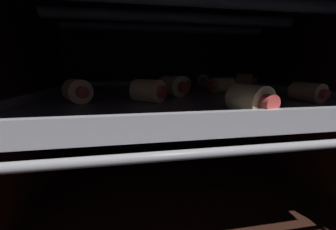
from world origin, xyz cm
name	(u,v)px	position (x,y,z in cm)	size (l,w,h in cm)	color
ground_plane	(176,195)	(0.00, 0.00, -0.60)	(54.70, 52.90, 1.20)	black
oven_wall_back	(159,92)	(0.00, 25.85, 17.20)	(54.70, 1.20, 34.40)	black
oven_wall_left	(13,114)	(-26.75, 0.00, 17.20)	(1.20, 50.50, 34.40)	black
oven_wall_right	(305,104)	(26.75, 0.00, 17.20)	(1.20, 50.50, 34.40)	black
oven_ceiling	(178,1)	(0.00, 0.00, 35.00)	(54.70, 52.90, 1.20)	black
heating_element	(178,17)	(0.00, 0.00, 32.53)	(41.84, 20.25, 1.73)	#333338
oven_rack_mid	(177,102)	(0.00, 0.00, 18.40)	(49.95, 49.49, 0.75)	slate
baking_tray_mid	(177,97)	(0.00, 0.00, 19.40)	(44.76, 41.48, 2.19)	gray
pig_in_blanket_mid_0	(307,92)	(15.79, -11.30, 21.17)	(3.11, 5.42, 2.58)	#E5B27F
pig_in_blanket_mid_1	(166,82)	(0.01, 12.32, 21.26)	(3.98, 5.00, 2.77)	#E4B175
pig_in_blanket_mid_2	(148,91)	(-5.81, -8.21, 21.40)	(4.92, 4.85, 3.05)	#EBC57D
pig_in_blanket_mid_3	(179,84)	(1.05, 3.09, 21.42)	(3.93, 6.28, 3.08)	#DEC483
pig_in_blanket_mid_4	(202,80)	(10.30, 16.12, 21.39)	(3.37, 4.50, 3.02)	#DCB377
pig_in_blanket_mid_5	(73,86)	(-18.53, 4.51, 21.13)	(3.66, 6.01, 2.51)	#DBB57E
pig_in_blanket_mid_6	(245,81)	(18.04, 8.64, 21.51)	(5.23, 4.64, 3.26)	#EABA73
pig_in_blanket_mid_7	(250,100)	(3.45, -17.35, 21.36)	(3.73, 5.77, 2.95)	#E3C586
pig_in_blanket_mid_8	(222,85)	(8.84, 0.68, 21.28)	(5.96, 3.88, 2.80)	#DCC777
pig_in_blanket_mid_9	(174,86)	(-1.24, -3.09, 21.50)	(4.33, 5.20, 3.24)	#D6C481
pig_in_blanket_mid_10	(77,91)	(-14.95, -7.18, 21.44)	(4.22, 4.64, 3.12)	#E9BD86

